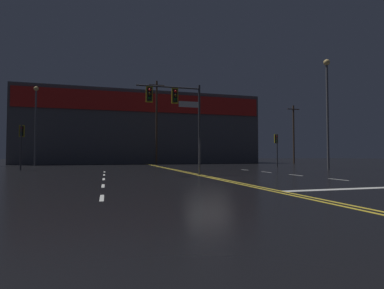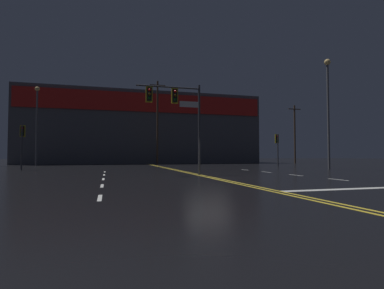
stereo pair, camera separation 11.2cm
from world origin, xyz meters
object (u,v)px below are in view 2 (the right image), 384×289
traffic_signal_corner_northeast (277,143)px  traffic_signal_median (175,105)px  traffic_signal_corner_northwest (22,137)px  streetlight_far_left (37,115)px  streetlight_near_right (328,99)px

traffic_signal_corner_northeast → traffic_signal_median: bearing=-143.3°
traffic_signal_corner_northwest → traffic_signal_corner_northeast: 24.72m
traffic_signal_corner_northwest → streetlight_far_left: streetlight_far_left is taller
traffic_signal_corner_northwest → streetlight_far_left: (-1.45, 12.14, 3.39)m
streetlight_far_left → traffic_signal_corner_northeast: bearing=-24.1°
streetlight_far_left → streetlight_near_right: bearing=-33.3°
traffic_signal_corner_northeast → streetlight_near_right: size_ratio=0.36×
traffic_signal_corner_northwest → streetlight_near_right: size_ratio=0.38×
traffic_signal_corner_northwest → streetlight_near_right: streetlight_near_right is taller
streetlight_near_right → streetlight_far_left: 32.85m
traffic_signal_corner_northwest → streetlight_far_left: 12.69m
traffic_signal_corner_northwest → streetlight_near_right: 26.90m
traffic_signal_median → streetlight_far_left: bearing=119.8°
traffic_signal_corner_northeast → streetlight_near_right: 7.45m
traffic_signal_median → streetlight_far_left: streetlight_far_left is taller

